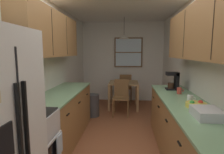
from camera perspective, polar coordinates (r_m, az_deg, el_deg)
ground_plane at (r=3.78m, az=1.94°, el=-17.30°), size 12.00×12.00×0.00m
wall_left at (r=3.76m, az=-19.02°, el=2.34°), size 0.10×9.00×2.55m
wall_right at (r=3.64m, az=23.82°, el=1.93°), size 0.10×9.00×2.55m
wall_back at (r=6.08m, az=3.26°, el=4.70°), size 4.40×0.10×2.55m
stove_range at (r=2.48m, az=-25.44°, el=-20.24°), size 0.66×0.62×1.10m
microwave_over_range at (r=2.26m, az=-29.74°, el=8.27°), size 0.39×0.59×0.33m
counter_left at (r=3.56m, az=-14.88°, el=-11.38°), size 0.64×1.96×0.90m
upper_cabinets_left at (r=3.38m, az=-18.33°, el=12.35°), size 0.33×2.04×0.75m
counter_right at (r=2.79m, az=22.82°, el=-17.29°), size 0.64×3.12×0.90m
upper_cabinets_right at (r=2.55m, az=27.96°, el=12.69°), size 0.33×2.80×0.73m
dining_table at (r=5.29m, az=3.61°, el=-2.97°), size 0.82×0.79×0.74m
dining_chair_near at (r=4.72m, az=2.86°, el=-5.71°), size 0.41×0.41×0.90m
dining_chair_far at (r=5.90m, az=4.14°, el=-2.98°), size 0.42×0.42×0.90m
pendant_light at (r=5.21m, az=3.75°, el=12.28°), size 0.29×0.29×0.59m
back_window at (r=6.00m, az=5.09°, el=7.58°), size 0.90×0.05×0.95m
trash_bin at (r=4.69m, az=-6.08°, el=-8.69°), size 0.34×0.34×0.55m
storage_canister at (r=2.65m, az=-21.62°, el=-6.44°), size 0.13×0.13×0.16m
dish_towel at (r=2.45m, az=-15.91°, el=-19.39°), size 0.02×0.16×0.24m
coffee_maker at (r=3.63m, az=18.59°, el=-1.05°), size 0.22×0.18×0.33m
mug_by_coffeemaker at (r=2.83m, az=23.04°, el=-6.21°), size 0.12×0.08×0.10m
mug_spare at (r=3.32m, az=20.12°, el=-4.00°), size 0.11×0.08×0.11m
fruit_bowl at (r=2.62m, az=24.55°, el=-7.74°), size 0.26×0.26×0.09m
dish_rack at (r=2.26m, az=27.42°, el=-9.94°), size 0.28×0.34×0.10m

